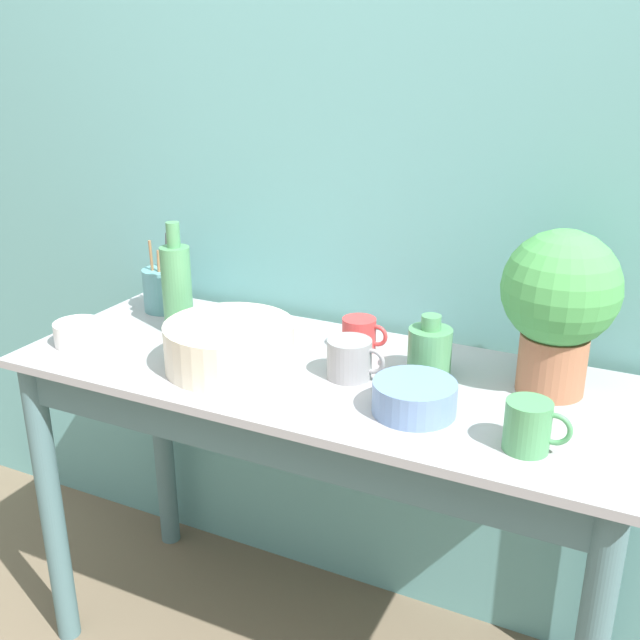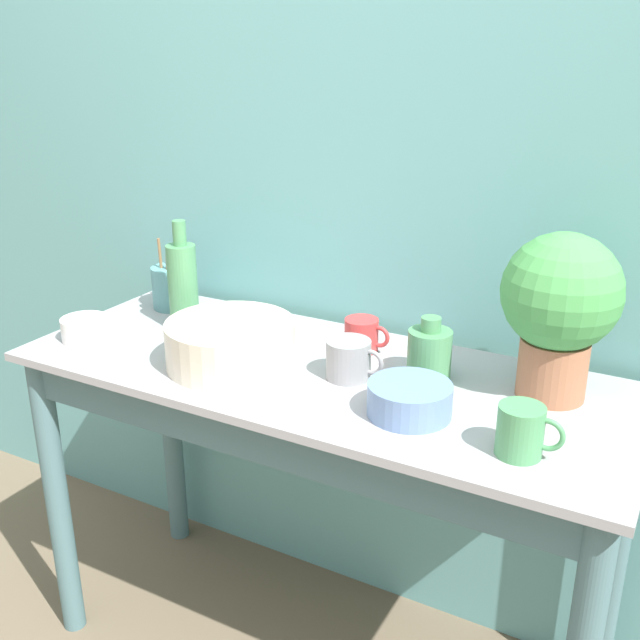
# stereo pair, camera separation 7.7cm
# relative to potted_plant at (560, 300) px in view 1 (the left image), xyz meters

# --- Properties ---
(wall_back) EXTENTS (6.00, 0.05, 2.40)m
(wall_back) POSITION_rel_potted_plant_xyz_m (-0.49, 0.22, 0.15)
(wall_back) COLOR #609E9E
(wall_back) RESTS_ON ground_plane
(counter_table) EXTENTS (1.42, 0.57, 0.84)m
(counter_table) POSITION_rel_potted_plant_xyz_m (-0.49, -0.14, -0.38)
(counter_table) COLOR slate
(counter_table) RESTS_ON ground_plane
(potted_plant) EXTENTS (0.24, 0.24, 0.35)m
(potted_plant) POSITION_rel_potted_plant_xyz_m (0.00, 0.00, 0.00)
(potted_plant) COLOR #A36647
(potted_plant) RESTS_ON counter_table
(bowl_wash_large) EXTENTS (0.30, 0.30, 0.11)m
(bowl_wash_large) POSITION_rel_potted_plant_xyz_m (-0.68, -0.19, -0.15)
(bowl_wash_large) COLOR beige
(bowl_wash_large) RESTS_ON counter_table
(bottle_tall) EXTENTS (0.07, 0.07, 0.29)m
(bottle_tall) POSITION_rel_potted_plant_xyz_m (-0.92, -0.06, -0.09)
(bottle_tall) COLOR #4C8C59
(bottle_tall) RESTS_ON counter_table
(bottle_short) EXTENTS (0.10, 0.10, 0.14)m
(bottle_short) POSITION_rel_potted_plant_xyz_m (-0.26, -0.04, -0.15)
(bottle_short) COLOR #4C8C59
(bottle_short) RESTS_ON counter_table
(mug_grey) EXTENTS (0.13, 0.10, 0.09)m
(mug_grey) POSITION_rel_potted_plant_xyz_m (-0.41, -0.12, -0.16)
(mug_grey) COLOR gray
(mug_grey) RESTS_ON counter_table
(mug_red) EXTENTS (0.11, 0.08, 0.08)m
(mug_red) POSITION_rel_potted_plant_xyz_m (-0.45, 0.03, -0.17)
(mug_red) COLOR #C63838
(mug_red) RESTS_ON counter_table
(mug_green) EXTENTS (0.12, 0.08, 0.10)m
(mug_green) POSITION_rel_potted_plant_xyz_m (0.01, -0.27, -0.16)
(mug_green) COLOR #4C935B
(mug_green) RESTS_ON counter_table
(bowl_small_blue) EXTENTS (0.17, 0.17, 0.07)m
(bowl_small_blue) POSITION_rel_potted_plant_xyz_m (-0.23, -0.22, -0.17)
(bowl_small_blue) COLOR #6684B2
(bowl_small_blue) RESTS_ON counter_table
(bowl_small_enamel_white) EXTENTS (0.12, 0.12, 0.06)m
(bowl_small_enamel_white) POSITION_rel_potted_plant_xyz_m (-1.09, -0.24, -0.18)
(bowl_small_enamel_white) COLOR silver
(bowl_small_enamel_white) RESTS_ON counter_table
(utensil_cup) EXTENTS (0.11, 0.11, 0.22)m
(utensil_cup) POSITION_rel_potted_plant_xyz_m (-1.05, 0.05, -0.15)
(utensil_cup) COLOR #569399
(utensil_cup) RESTS_ON counter_table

